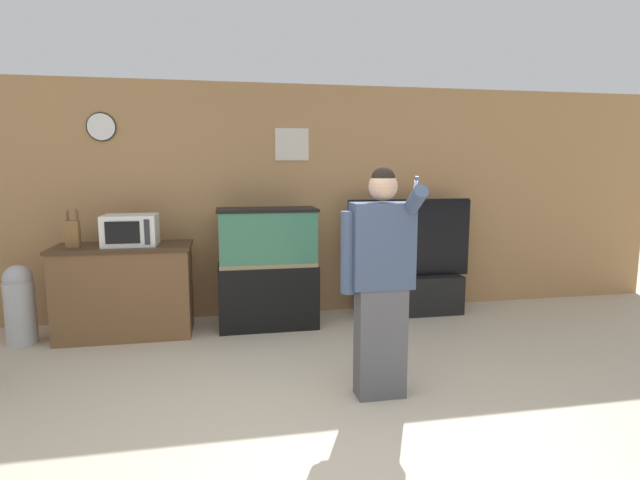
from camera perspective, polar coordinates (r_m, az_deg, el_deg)
The scene contains 9 objects.
ground_plane at distance 3.09m, azimuth -1.09°, elevation -24.67°, with size 18.00×18.00×0.00m, color beige.
wall_back_paneled at distance 5.70m, azimuth -6.51°, elevation 4.42°, with size 10.00×0.08×2.60m.
counter_island at distance 5.38m, azimuth -21.35°, elevation -5.39°, with size 1.31×0.61×0.92m.
microwave at distance 5.25m, azimuth -20.83°, elevation 1.08°, with size 0.51×0.40×0.30m.
knife_block at distance 5.34m, azimuth -26.41°, elevation 0.70°, with size 0.12×0.10×0.37m.
aquarium_on_stand at distance 5.28m, azimuth -6.00°, elevation -3.23°, with size 1.03×0.48×1.26m.
tv_on_stand at distance 5.86m, azimuth 10.13°, elevation -4.60°, with size 1.46×0.40×1.33m.
person_standing at distance 3.63m, azimuth 6.91°, elevation -4.53°, with size 0.53×0.40×1.69m.
trash_bin at distance 5.58m, azimuth -31.10°, elevation -6.23°, with size 0.27×0.27×0.77m.
Camera 1 is at (-0.44, -2.56, 1.68)m, focal length 28.00 mm.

